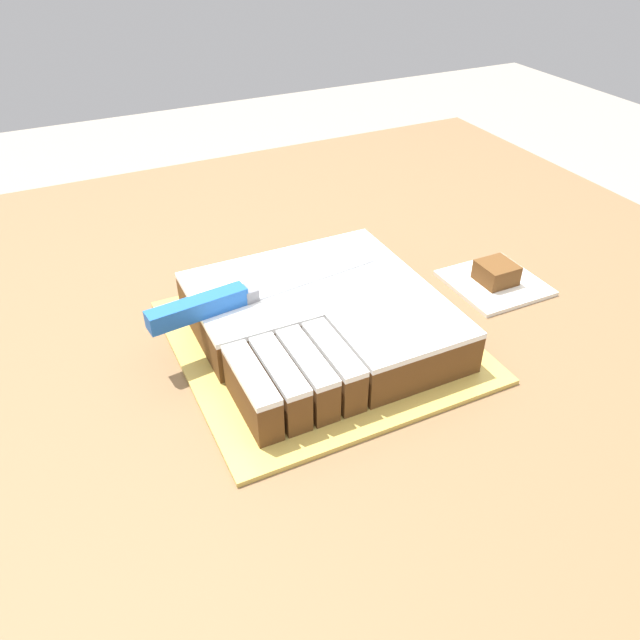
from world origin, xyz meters
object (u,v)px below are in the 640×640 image
at_px(cake, 321,318).
at_px(knife, 221,301).
at_px(brownie, 496,273).
at_px(cake_board, 320,340).

bearing_deg(cake, knife, 163.25).
relative_size(knife, brownie, 6.34).
xyz_separation_m(cake, brownie, (0.28, 0.01, -0.01)).
height_order(cake, brownie, cake).
relative_size(cake, knife, 0.90).
distance_m(cake_board, knife, 0.13).
bearing_deg(knife, cake, -23.59).
height_order(cake_board, brownie, brownie).
bearing_deg(brownie, cake_board, -177.58).
distance_m(knife, brownie, 0.39).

